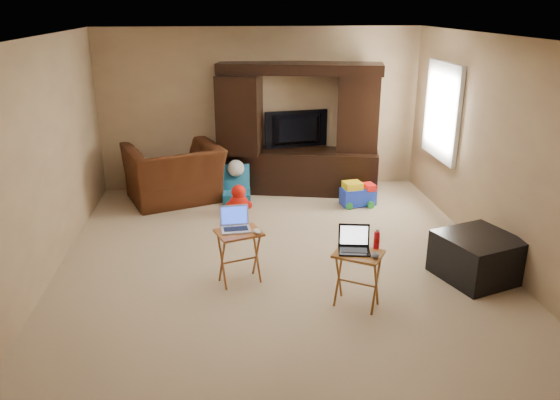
{
  "coord_description": "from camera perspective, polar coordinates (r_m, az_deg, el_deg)",
  "views": [
    {
      "loc": [
        -0.58,
        -5.76,
        2.82
      ],
      "look_at": [
        0.0,
        -0.2,
        0.8
      ],
      "focal_mm": 35.0,
      "sensor_mm": 36.0,
      "label": 1
    }
  ],
  "objects": [
    {
      "name": "wall_back",
      "position": [
        8.67,
        -2.04,
        9.42
      ],
      "size": [
        5.0,
        0.0,
        5.0
      ],
      "primitive_type": "plane",
      "rotation": [
        1.57,
        0.0,
        0.0
      ],
      "color": "tan",
      "rests_on": "ground"
    },
    {
      "name": "mouse_left",
      "position": [
        5.63,
        -2.4,
        -3.28
      ],
      "size": [
        0.1,
        0.13,
        0.05
      ],
      "primitive_type": "ellipsoid",
      "rotation": [
        0.0,
        0.0,
        0.23
      ],
      "color": "silver",
      "rests_on": "tray_table_left"
    },
    {
      "name": "ottoman",
      "position": [
        6.29,
        19.92,
        -5.61
      ],
      "size": [
        0.95,
        0.95,
        0.48
      ],
      "primitive_type": "cube",
      "rotation": [
        0.0,
        0.0,
        0.33
      ],
      "color": "black",
      "rests_on": "floor"
    },
    {
      "name": "push_toy",
      "position": [
        8.09,
        8.16,
        0.68
      ],
      "size": [
        0.56,
        0.44,
        0.38
      ],
      "primitive_type": null,
      "rotation": [
        0.0,
        0.0,
        0.18
      ],
      "color": "blue",
      "rests_on": "floor"
    },
    {
      "name": "window_frame",
      "position": [
        8.04,
        16.57,
        8.88
      ],
      "size": [
        0.06,
        1.14,
        1.34
      ],
      "primitive_type": "cube",
      "color": "white",
      "rests_on": "ground"
    },
    {
      "name": "television",
      "position": [
        8.58,
        1.9,
        7.31
      ],
      "size": [
        1.02,
        0.3,
        0.58
      ],
      "primitive_type": "imported",
      "rotation": [
        0.0,
        0.0,
        3.31
      ],
      "color": "black",
      "rests_on": "entertainment_center"
    },
    {
      "name": "wall_left",
      "position": [
        6.27,
        -23.61,
        3.69
      ],
      "size": [
        0.0,
        5.5,
        5.5
      ],
      "primitive_type": "plane",
      "rotation": [
        1.57,
        0.0,
        1.57
      ],
      "color": "tan",
      "rests_on": "ground"
    },
    {
      "name": "plush_toy",
      "position": [
        7.72,
        -4.33,
        0.1
      ],
      "size": [
        0.39,
        0.32,
        0.43
      ],
      "primitive_type": null,
      "color": "red",
      "rests_on": "floor"
    },
    {
      "name": "recliner",
      "position": [
        8.3,
        -11.01,
        2.72
      ],
      "size": [
        1.63,
        1.53,
        0.85
      ],
      "primitive_type": "imported",
      "rotation": [
        0.0,
        0.0,
        3.5
      ],
      "color": "#49250F",
      "rests_on": "floor"
    },
    {
      "name": "tray_table_right",
      "position": [
        5.42,
        8.08,
        -8.22
      ],
      "size": [
        0.56,
        0.53,
        0.57
      ],
      "primitive_type": "cube",
      "rotation": [
        0.0,
        0.0,
        -0.55
      ],
      "color": "#9F5E26",
      "rests_on": "floor"
    },
    {
      "name": "window_pane",
      "position": [
        8.05,
        16.7,
        8.88
      ],
      "size": [
        0.0,
        1.2,
        1.2
      ],
      "primitive_type": "plane",
      "rotation": [
        1.57,
        0.0,
        -1.57
      ],
      "color": "white",
      "rests_on": "ground"
    },
    {
      "name": "wall_right",
      "position": [
        6.72,
        21.62,
        4.94
      ],
      "size": [
        0.0,
        5.5,
        5.5
      ],
      "primitive_type": "plane",
      "rotation": [
        1.57,
        0.0,
        -1.57
      ],
      "color": "tan",
      "rests_on": "ground"
    },
    {
      "name": "entertainment_center",
      "position": [
        8.46,
        2.02,
        7.4
      ],
      "size": [
        2.51,
        1.12,
        2.0
      ],
      "primitive_type": "cube",
      "rotation": [
        0.0,
        0.0,
        -0.22
      ],
      "color": "black",
      "rests_on": "floor"
    },
    {
      "name": "laptop_left",
      "position": [
        5.68,
        -4.67,
        -2.08
      ],
      "size": [
        0.33,
        0.28,
        0.24
      ],
      "primitive_type": "cube",
      "rotation": [
        0.0,
        0.0,
        0.08
      ],
      "color": "#AEADB2",
      "rests_on": "tray_table_left"
    },
    {
      "name": "laptop_right",
      "position": [
        5.25,
        7.81,
        -4.23
      ],
      "size": [
        0.34,
        0.3,
        0.24
      ],
      "primitive_type": "cube",
      "rotation": [
        0.0,
        0.0,
        -0.17
      ],
      "color": "black",
      "rests_on": "tray_table_right"
    },
    {
      "name": "floor",
      "position": [
        6.44,
        -0.18,
        -6.11
      ],
      "size": [
        5.5,
        5.5,
        0.0
      ],
      "primitive_type": "plane",
      "color": "beige",
      "rests_on": "ground"
    },
    {
      "name": "ceiling",
      "position": [
        5.8,
        -0.21,
        16.7
      ],
      "size": [
        5.5,
        5.5,
        0.0
      ],
      "primitive_type": "plane",
      "rotation": [
        3.14,
        0.0,
        0.0
      ],
      "color": "silver",
      "rests_on": "ground"
    },
    {
      "name": "child_rocker",
      "position": [
        8.18,
        -4.57,
        1.64
      ],
      "size": [
        0.42,
        0.48,
        0.54
      ],
      "primitive_type": null,
      "rotation": [
        0.0,
        0.0,
        -0.03
      ],
      "color": "#185F84",
      "rests_on": "floor"
    },
    {
      "name": "tray_table_left",
      "position": [
        5.82,
        -4.25,
        -5.95
      ],
      "size": [
        0.54,
        0.49,
        0.58
      ],
      "primitive_type": "cube",
      "rotation": [
        0.0,
        0.0,
        0.33
      ],
      "color": "#AC6229",
      "rests_on": "floor"
    },
    {
      "name": "mouse_right",
      "position": [
        5.21,
        9.94,
        -5.7
      ],
      "size": [
        0.11,
        0.14,
        0.05
      ],
      "primitive_type": "ellipsoid",
      "rotation": [
        0.0,
        0.0,
        -0.37
      ],
      "color": "#3A3A3E",
      "rests_on": "tray_table_right"
    },
    {
      "name": "wall_front",
      "position": [
        3.44,
        4.42,
        -7.31
      ],
      "size": [
        5.0,
        0.0,
        5.0
      ],
      "primitive_type": "plane",
      "rotation": [
        -1.57,
        0.0,
        0.0
      ],
      "color": "tan",
      "rests_on": "ground"
    },
    {
      "name": "water_bottle",
      "position": [
        5.37,
        10.06,
        -4.14
      ],
      "size": [
        0.06,
        0.06,
        0.18
      ],
      "primitive_type": "cylinder",
      "color": "red",
      "rests_on": "tray_table_right"
    }
  ]
}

